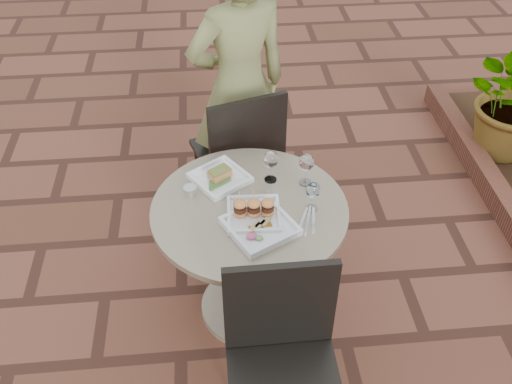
{
  "coord_description": "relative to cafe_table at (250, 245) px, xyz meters",
  "views": [
    {
      "loc": [
        -0.19,
        -2.05,
        2.47
      ],
      "look_at": [
        -0.02,
        -0.15,
        0.82
      ],
      "focal_mm": 40.0,
      "sensor_mm": 36.0,
      "label": 1
    }
  ],
  "objects": [
    {
      "name": "ground",
      "position": [
        0.05,
        0.15,
        -0.48
      ],
      "size": [
        60.0,
        60.0,
        0.0
      ],
      "primitive_type": "plane",
      "color": "brown",
      "rests_on": "ground"
    },
    {
      "name": "cafe_table",
      "position": [
        0.0,
        0.0,
        0.0
      ],
      "size": [
        0.9,
        0.9,
        0.73
      ],
      "color": "gray",
      "rests_on": "ground"
    },
    {
      "name": "chair_far",
      "position": [
        0.01,
        0.69,
        0.07
      ],
      "size": [
        0.55,
        0.55,
        0.93
      ],
      "rotation": [
        0.0,
        0.0,
        3.44
      ],
      "color": "black",
      "rests_on": "ground"
    },
    {
      "name": "chair_near",
      "position": [
        0.07,
        -0.65,
        0.07
      ],
      "size": [
        0.44,
        0.44,
        0.93
      ],
      "rotation": [
        0.0,
        0.0,
        0.01
      ],
      "color": "black",
      "rests_on": "ground"
    },
    {
      "name": "diner",
      "position": [
        0.02,
        0.9,
        0.34
      ],
      "size": [
        0.69,
        0.57,
        1.64
      ],
      "primitive_type": "imported",
      "rotation": [
        0.0,
        0.0,
        3.47
      ],
      "color": "olive",
      "rests_on": "ground"
    },
    {
      "name": "plate_salmon",
      "position": [
        -0.12,
        0.21,
        0.26
      ],
      "size": [
        0.32,
        0.32,
        0.06
      ],
      "rotation": [
        0.0,
        0.0,
        0.59
      ],
      "color": "silver",
      "rests_on": "cafe_table"
    },
    {
      "name": "plate_sliders",
      "position": [
        0.01,
        -0.06,
        0.28
      ],
      "size": [
        0.24,
        0.24,
        0.15
      ],
      "rotation": [
        0.0,
        0.0,
        -0.04
      ],
      "color": "silver",
      "rests_on": "cafe_table"
    },
    {
      "name": "plate_tuna",
      "position": [
        0.03,
        -0.14,
        0.26
      ],
      "size": [
        0.36,
        0.36,
        0.03
      ],
      "rotation": [
        0.0,
        0.0,
        0.48
      ],
      "color": "silver",
      "rests_on": "cafe_table"
    },
    {
      "name": "wine_glass_right",
      "position": [
        0.28,
        -0.03,
        0.35
      ],
      "size": [
        0.06,
        0.06,
        0.15
      ],
      "color": "white",
      "rests_on": "cafe_table"
    },
    {
      "name": "wine_glass_mid",
      "position": [
        0.12,
        0.19,
        0.36
      ],
      "size": [
        0.07,
        0.07,
        0.17
      ],
      "color": "white",
      "rests_on": "cafe_table"
    },
    {
      "name": "wine_glass_far",
      "position": [
        0.28,
        0.15,
        0.36
      ],
      "size": [
        0.07,
        0.07,
        0.17
      ],
      "color": "white",
      "rests_on": "cafe_table"
    },
    {
      "name": "steel_ramekin",
      "position": [
        -0.27,
        0.11,
        0.27
      ],
      "size": [
        0.07,
        0.07,
        0.05
      ],
      "primitive_type": "cylinder",
      "rotation": [
        0.0,
        0.0,
        0.28
      ],
      "color": "silver",
      "rests_on": "cafe_table"
    },
    {
      "name": "cutlery_set",
      "position": [
        0.25,
        -0.11,
        0.25
      ],
      "size": [
        0.14,
        0.22,
        0.0
      ],
      "primitive_type": null,
      "rotation": [
        0.0,
        0.0,
        -0.25
      ],
      "color": "silver",
      "rests_on": "cafe_table"
    }
  ]
}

